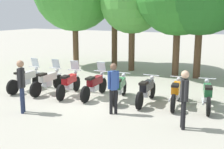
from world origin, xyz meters
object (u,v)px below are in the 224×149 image
object	(u,v)px
person_1	(184,95)
person_0	(113,85)
motorcycle_5	(146,90)
person_2	(21,82)
tree_2	(132,1)
motorcycle_0	(26,79)
motorcycle_1	(48,81)
motorcycle_4	(120,87)
motorcycle_2	(69,83)
motorcycle_7	(207,95)
motorcycle_3	(95,85)
motorcycle_6	(176,92)

from	to	relation	value
person_1	person_0	bearing A→B (deg)	-30.87
motorcycle_5	person_0	world-z (taller)	person_0
person_2	tree_2	world-z (taller)	tree_2
motorcycle_0	motorcycle_5	world-z (taller)	motorcycle_0
motorcycle_1	motorcycle_4	size ratio (longest dim) A/B	1.02
motorcycle_2	person_0	size ratio (longest dim) A/B	1.25
person_1	person_2	world-z (taller)	person_2
motorcycle_4	motorcycle_7	world-z (taller)	same
motorcycle_3	motorcycle_6	xyz separation A→B (m)	(3.21, 0.42, -0.01)
motorcycle_0	motorcycle_1	size ratio (longest dim) A/B	1.00
motorcycle_2	motorcycle_7	world-z (taller)	motorcycle_2
motorcycle_7	person_0	world-z (taller)	person_0
motorcycle_1	motorcycle_7	distance (m)	6.49
motorcycle_1	person_0	size ratio (longest dim) A/B	1.27
motorcycle_1	motorcycle_2	size ratio (longest dim) A/B	1.01
tree_2	motorcycle_5	bearing A→B (deg)	-60.96
motorcycle_3	tree_2	distance (m)	6.91
motorcycle_3	motorcycle_4	size ratio (longest dim) A/B	1.02
motorcycle_5	person_1	size ratio (longest dim) A/B	1.25
motorcycle_1	person_2	world-z (taller)	person_2
motorcycle_3	person_2	xyz separation A→B (m)	(-1.19, -2.79, 0.56)
motorcycle_0	motorcycle_1	distance (m)	1.08
motorcycle_5	person_1	xyz separation A→B (m)	(1.87, -1.86, 0.53)
motorcycle_7	motorcycle_3	bearing A→B (deg)	85.02
motorcycle_4	motorcycle_5	size ratio (longest dim) A/B	0.98
motorcycle_2	motorcycle_7	distance (m)	5.43
motorcycle_7	motorcycle_1	bearing A→B (deg)	85.09
motorcycle_0	motorcycle_5	size ratio (longest dim) A/B	1.00
motorcycle_0	person_1	distance (m)	7.33
motorcycle_7	person_1	bearing A→B (deg)	159.96
motorcycle_5	person_2	xyz separation A→B (m)	(-3.33, -2.98, 0.57)
motorcycle_1	motorcycle_6	bearing A→B (deg)	-84.92
motorcycle_0	motorcycle_3	xyz separation A→B (m)	(3.21, 0.49, 0.00)
motorcycle_6	tree_2	xyz separation A→B (m)	(-4.23, 5.46, 3.49)
motorcycle_0	motorcycle_2	distance (m)	2.15
motorcycle_4	person_0	distance (m)	1.72
motorcycle_4	motorcycle_6	world-z (taller)	same
motorcycle_4	motorcycle_5	distance (m)	1.08
motorcycle_5	motorcycle_6	xyz separation A→B (m)	(1.07, 0.22, 0.00)
motorcycle_7	person_1	distance (m)	2.37
motorcycle_3	motorcycle_5	xyz separation A→B (m)	(2.14, 0.20, -0.01)
person_2	tree_2	bearing A→B (deg)	-120.55
motorcycle_0	person_0	xyz separation A→B (m)	(4.81, -0.96, 0.50)
motorcycle_6	motorcycle_7	bearing A→B (deg)	-87.85
motorcycle_0	person_0	size ratio (longest dim) A/B	1.27
motorcycle_3	tree_2	size ratio (longest dim) A/B	0.37
motorcycle_5	motorcycle_1	bearing A→B (deg)	93.34
person_2	tree_2	xyz separation A→B (m)	(0.17, 8.67, 2.92)
motorcycle_7	person_2	xyz separation A→B (m)	(-5.47, -3.42, 0.57)
motorcycle_4	motorcycle_2	bearing A→B (deg)	86.09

